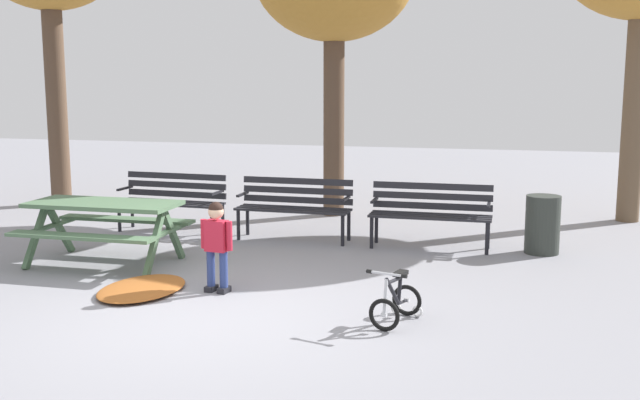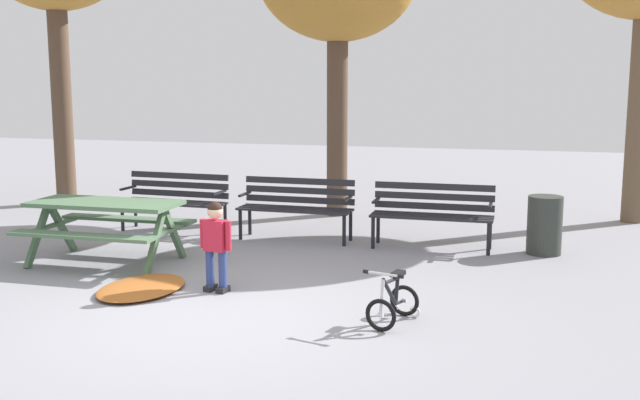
{
  "view_description": "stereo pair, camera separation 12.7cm",
  "coord_description": "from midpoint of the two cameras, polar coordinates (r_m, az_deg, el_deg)",
  "views": [
    {
      "loc": [
        2.77,
        -6.4,
        2.24
      ],
      "look_at": [
        0.62,
        1.92,
        0.85
      ],
      "focal_mm": 42.41,
      "sensor_mm": 36.0,
      "label": 1
    },
    {
      "loc": [
        2.89,
        -6.37,
        2.24
      ],
      "look_at": [
        0.62,
        1.92,
        0.85
      ],
      "focal_mm": 42.41,
      "sensor_mm": 36.0,
      "label": 2
    }
  ],
  "objects": [
    {
      "name": "picnic_table",
      "position": [
        9.51,
        -16.36,
        -1.17
      ],
      "size": [
        1.81,
        1.35,
        0.79
      ],
      "color": "#4C6B4C",
      "rests_on": "ground"
    },
    {
      "name": "park_bench_far_left",
      "position": [
        11.31,
        -11.38,
        0.21
      ],
      "size": [
        1.62,
        0.54,
        0.85
      ],
      "color": "#232328",
      "rests_on": "ground"
    },
    {
      "name": "park_bench_left",
      "position": [
        10.55,
        -2.25,
        -0.26
      ],
      "size": [
        1.61,
        0.48,
        0.85
      ],
      "color": "#232328",
      "rests_on": "ground"
    },
    {
      "name": "park_bench_right",
      "position": [
        10.13,
        8.01,
        -0.74
      ],
      "size": [
        1.6,
        0.46,
        0.85
      ],
      "color": "#232328",
      "rests_on": "ground"
    },
    {
      "name": "leaf_pile",
      "position": [
        8.31,
        -13.71,
        -6.48
      ],
      "size": [
        0.9,
        1.22,
        0.07
      ],
      "primitive_type": "ellipsoid",
      "rotation": [
        0.0,
        0.0,
        1.5
      ],
      "color": "#9E5623",
      "rests_on": "ground"
    },
    {
      "name": "child_standing",
      "position": [
        8.01,
        -8.26,
        -3.01
      ],
      "size": [
        0.37,
        0.19,
        0.97
      ],
      "color": "navy",
      "rests_on": "ground"
    },
    {
      "name": "ground",
      "position": [
        7.34,
        -9.09,
        -8.72
      ],
      "size": [
        36.0,
        36.0,
        0.0
      ],
      "primitive_type": "plane",
      "color": "gray"
    },
    {
      "name": "kids_bicycle",
      "position": [
        7.05,
        5.25,
        -7.67
      ],
      "size": [
        0.48,
        0.62,
        0.54
      ],
      "color": "black",
      "rests_on": "ground"
    },
    {
      "name": "trash_bin",
      "position": [
        10.12,
        16.1,
        -1.79
      ],
      "size": [
        0.44,
        0.44,
        0.75
      ],
      "primitive_type": "cylinder",
      "color": "#2D332D",
      "rests_on": "ground"
    }
  ]
}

